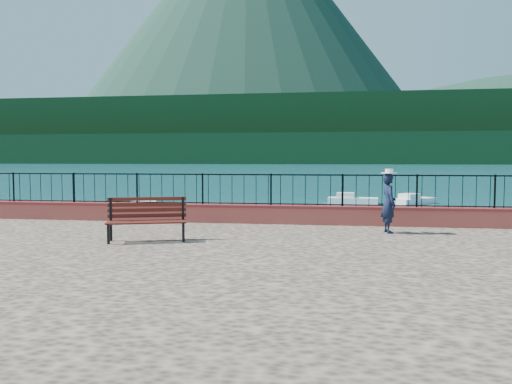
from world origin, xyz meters
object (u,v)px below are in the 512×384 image
(boat_1, at_px, (379,219))
(boat_5, at_px, (414,198))
(person, at_px, (389,203))
(boat_0, at_px, (145,225))
(boat_2, at_px, (499,219))
(boat_4, at_px, (353,198))
(park_bench, at_px, (147,228))
(boat_3, at_px, (154,207))

(boat_1, height_order, boat_5, same)
(person, bearing_deg, boat_1, -16.61)
(boat_1, bearing_deg, boat_0, -160.17)
(person, xyz_separation_m, boat_2, (6.18, 10.62, -1.62))
(boat_4, bearing_deg, boat_5, 7.67)
(boat_1, bearing_deg, boat_4, 93.47)
(park_bench, bearing_deg, person, 3.33)
(boat_0, xyz_separation_m, boat_2, (15.58, 4.47, 0.00))
(boat_2, bearing_deg, person, -142.55)
(boat_3, height_order, boat_4, same)
(boat_2, bearing_deg, boat_0, 173.66)
(park_bench, height_order, boat_2, park_bench)
(boat_0, xyz_separation_m, boat_5, (13.61, 16.46, 0.00))
(boat_3, relative_size, boat_5, 1.10)
(person, bearing_deg, boat_5, -23.34)
(park_bench, distance_m, boat_0, 9.19)
(park_bench, xyz_separation_m, boat_5, (10.24, 24.94, -1.12))
(boat_0, bearing_deg, boat_2, -15.21)
(boat_1, relative_size, boat_3, 1.05)
(boat_0, height_order, boat_3, same)
(person, distance_m, boat_0, 11.35)
(boat_0, xyz_separation_m, boat_1, (10.05, 3.56, 0.00))
(park_bench, relative_size, boat_5, 0.57)
(boat_1, xyz_separation_m, boat_5, (3.56, 12.90, 0.00))
(person, xyz_separation_m, boat_3, (-11.79, 13.71, -1.62))
(boat_1, height_order, boat_3, same)
(boat_1, height_order, boat_4, same)
(park_bench, bearing_deg, boat_5, 49.83)
(boat_1, distance_m, boat_4, 12.75)
(park_bench, relative_size, boat_0, 0.47)
(boat_3, bearing_deg, boat_5, 2.43)
(boat_1, relative_size, boat_2, 0.96)
(boat_1, relative_size, boat_5, 1.15)
(boat_5, bearing_deg, park_bench, -158.03)
(boat_4, bearing_deg, boat_3, -138.04)
(boat_4, bearing_deg, person, -84.52)
(person, xyz_separation_m, boat_0, (-9.40, 6.14, -1.62))
(boat_0, distance_m, boat_2, 16.21)
(boat_5, bearing_deg, boat_4, 136.60)
(park_bench, distance_m, boat_3, 17.08)
(person, bearing_deg, boat_4, -12.67)
(boat_1, distance_m, boat_5, 13.38)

